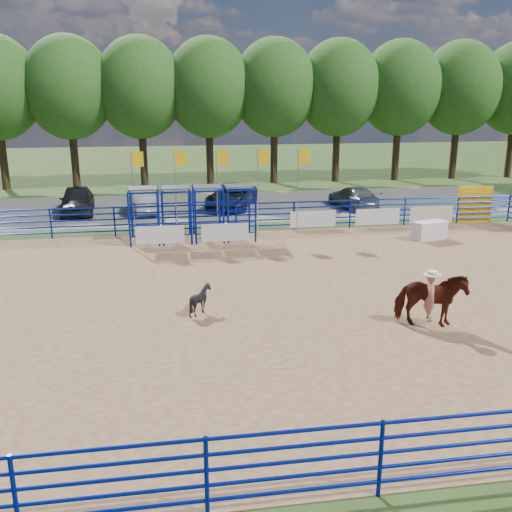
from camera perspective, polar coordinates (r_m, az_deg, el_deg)
name	(u,v)px	position (r m, az deg, el deg)	size (l,w,h in m)	color
ground	(273,300)	(19.58, 1.67, -4.40)	(120.00, 120.00, 0.00)	#364E1F
arena_dirt	(273,300)	(19.58, 1.67, -4.38)	(30.00, 20.00, 0.02)	#9C724E
gravel_strip	(222,206)	(35.85, -3.39, 5.01)	(40.00, 10.00, 0.01)	slate
announcer_table	(429,230)	(28.73, 16.94, 2.48)	(1.63, 0.76, 0.87)	white
horse_and_rider	(431,297)	(17.84, 17.05, -3.94)	(2.22, 1.48, 2.49)	#5C2312
calf	(200,300)	(18.28, -5.58, -4.35)	(0.76, 0.86, 0.94)	black
car_a	(77,200)	(35.04, -17.46, 5.35)	(1.85, 4.60, 1.57)	black
car_b	(143,203)	(34.08, -11.26, 5.21)	(1.30, 3.73, 1.23)	gray
car_c	(232,196)	(35.22, -2.45, 6.02)	(2.40, 5.20, 1.44)	black
car_d	(353,197)	(35.71, 9.72, 5.83)	(1.81, 4.46, 1.29)	#5C5C5F
perimeter_fence	(273,279)	(19.34, 1.69, -2.32)	(30.10, 20.10, 1.50)	#061790
chute_assembly	(200,214)	(27.48, -5.66, 4.24)	(19.32, 2.41, 4.20)	#061790
treeline	(208,83)	(44.17, -4.80, 16.87)	(56.40, 6.40, 11.24)	#3F2B19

